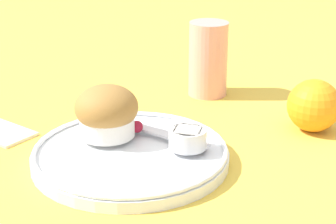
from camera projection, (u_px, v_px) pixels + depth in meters
ground_plane at (138, 164)px, 0.69m from camera, size 3.00×3.00×0.00m
plate at (128, 156)px, 0.68m from camera, size 0.24×0.24×0.02m
muffin at (107, 112)px, 0.71m from camera, size 0.08×0.08×0.07m
cream_ramekin at (188, 137)px, 0.68m from camera, size 0.05×0.05×0.02m
berry_pair at (132, 125)px, 0.73m from camera, size 0.03×0.02×0.02m
butter_knife at (153, 131)px, 0.73m from camera, size 0.17×0.02×0.00m
orange_fruit at (314, 106)px, 0.77m from camera, size 0.07×0.07×0.07m
juice_glass at (208, 59)px, 0.90m from camera, size 0.06×0.06×0.12m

